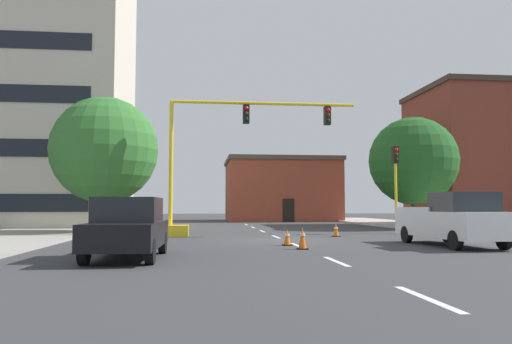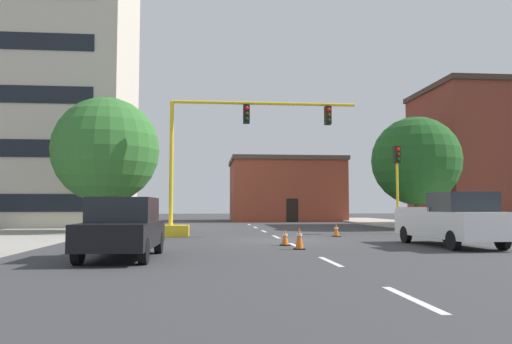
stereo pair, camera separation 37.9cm
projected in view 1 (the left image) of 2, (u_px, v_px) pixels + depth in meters
The scene contains 22 objects.
ground_plane at pixel (284, 240), 22.01m from camera, with size 160.00×160.00×0.00m, color #38383A.
sidewalk_left at pixel (48, 231), 28.63m from camera, with size 6.00×56.00×0.14m, color #9E998E.
sidewalk_right at pixel (458, 229), 31.27m from camera, with size 6.00×56.00×0.14m, color #B2ADA3.
lane_stripe_seg_0 at pixel (427, 298), 8.12m from camera, with size 0.16×2.40×0.01m, color silver.
lane_stripe_seg_1 at pixel (336, 261), 13.58m from camera, with size 0.16×2.40×0.01m, color silver.
lane_stripe_seg_2 at pixel (297, 246), 19.03m from camera, with size 0.16×2.40×0.01m, color silver.
lane_stripe_seg_3 at pixel (276, 237), 24.49m from camera, with size 0.16×2.40×0.01m, color silver.
lane_stripe_seg_4 at pixel (262, 231), 29.94m from camera, with size 0.16×2.40×0.01m, color silver.
lane_stripe_seg_5 at pixel (253, 227), 35.40m from camera, with size 0.16×2.40×0.01m, color silver.
lane_stripe_seg_6 at pixel (246, 225), 40.85m from camera, with size 0.16×2.40×0.01m, color silver.
building_tall_left at pixel (15, 59), 36.05m from camera, with size 16.04×10.43×23.94m.
building_brick_center at pixel (280, 190), 52.04m from camera, with size 11.18×9.93×6.32m.
building_row_right at pixel (496, 157), 40.32m from camera, with size 12.34×9.02×10.85m.
traffic_signal_gantry at pixel (199, 190), 25.16m from camera, with size 10.30×1.20×6.83m.
traffic_light_pole_right at pixel (396, 169), 27.80m from camera, with size 0.32×0.47×4.80m.
tree_left_near at pixel (105, 150), 27.04m from camera, with size 5.71×5.71×7.36m.
tree_right_mid at pixel (413, 161), 33.69m from camera, with size 5.87×5.87×7.45m.
pickup_truck_white at pixel (452, 220), 18.91m from camera, with size 2.24×5.49×1.99m.
sedan_black_near_left at pixel (128, 227), 14.36m from camera, with size 1.97×4.55×1.74m.
traffic_cone_roadside_a at pixel (302, 238), 17.42m from camera, with size 0.36×0.36×0.79m.
traffic_cone_roadside_b at pixel (336, 230), 24.72m from camera, with size 0.36×0.36×0.65m.
traffic_cone_roadside_c at pixel (287, 237), 19.13m from camera, with size 0.36×0.36×0.62m.
Camera 1 is at (-3.63, -21.90, 1.49)m, focal length 35.37 mm.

